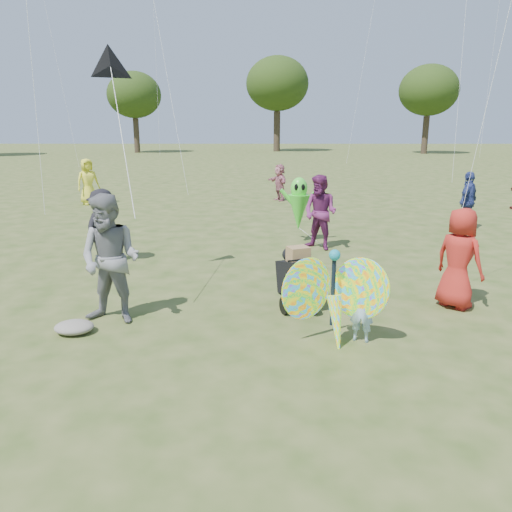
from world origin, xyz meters
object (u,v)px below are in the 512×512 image
at_px(crowd_e, 320,213).
at_px(jogging_stroller, 297,272).
at_px(crowd_j, 279,182).
at_px(alien_kite, 299,206).
at_px(adult_man, 111,260).
at_px(crowd_g, 88,182).
at_px(child_girl, 362,310).
at_px(crowd_c, 468,201).
at_px(butterfly_kite, 334,300).
at_px(crowd_a, 459,258).
at_px(crowd_b, 103,227).

distance_m(crowd_e, jogging_stroller, 4.25).
height_order(crowd_j, alien_kite, alien_kite).
bearing_deg(crowd_e, alien_kite, 158.59).
bearing_deg(adult_man, crowd_e, 64.59).
distance_m(adult_man, crowd_g, 13.01).
distance_m(child_girl, crowd_g, 15.36).
height_order(crowd_c, alien_kite, crowd_c).
bearing_deg(jogging_stroller, child_girl, -82.27).
bearing_deg(butterfly_kite, crowd_a, 33.12).
relative_size(child_girl, crowd_g, 0.53).
distance_m(crowd_g, alien_kite, 10.20).
bearing_deg(crowd_j, crowd_a, -13.21).
height_order(crowd_b, alien_kite, alien_kite).
relative_size(crowd_g, butterfly_kite, 1.03).
bearing_deg(crowd_c, butterfly_kite, 11.47).
bearing_deg(child_girl, adult_man, 8.31).
bearing_deg(adult_man, jogging_stroller, 26.54).
bearing_deg(child_girl, crowd_b, -20.99).
height_order(crowd_b, crowd_c, crowd_c).
bearing_deg(crowd_g, butterfly_kite, -96.40).
xyz_separation_m(crowd_a, crowd_e, (-1.87, 4.15, 0.07)).
relative_size(adult_man, crowd_c, 1.18).
distance_m(crowd_b, crowd_e, 5.23).
relative_size(child_girl, jogging_stroller, 0.83).
bearing_deg(crowd_b, child_girl, -113.65).
xyz_separation_m(adult_man, jogging_stroller, (2.98, 0.72, -0.42)).
xyz_separation_m(child_girl, crowd_c, (4.74, 8.03, 0.40)).
bearing_deg(adult_man, crowd_c, 53.55).
xyz_separation_m(crowd_e, jogging_stroller, (-0.88, -4.14, -0.33)).
relative_size(crowd_a, crowd_j, 1.15).
bearing_deg(crowd_j, jogging_stroller, -25.56).
bearing_deg(child_girl, butterfly_kite, 31.30).
distance_m(adult_man, alien_kite, 6.61).
bearing_deg(adult_man, crowd_a, 20.06).
height_order(adult_man, crowd_j, adult_man).
xyz_separation_m(jogging_stroller, alien_kite, (0.40, 4.96, 0.36)).
bearing_deg(child_girl, crowd_j, -68.27).
bearing_deg(crowd_a, crowd_e, -13.29).
xyz_separation_m(crowd_j, alien_kite, (0.21, -7.62, 0.21)).
xyz_separation_m(crowd_c, butterfly_kite, (-5.16, -8.12, -0.20)).
bearing_deg(crowd_e, butterfly_kite, -56.38).
distance_m(crowd_c, jogging_stroller, 8.63).
bearing_deg(crowd_a, adult_man, 59.52).
relative_size(jogging_stroller, butterfly_kite, 0.65).
height_order(crowd_b, crowd_e, crowd_e).
bearing_deg(child_girl, crowd_c, -101.39).
bearing_deg(crowd_j, crowd_g, -106.73).
bearing_deg(butterfly_kite, crowd_g, 120.92).
bearing_deg(crowd_a, jogging_stroller, 52.28).
distance_m(child_girl, crowd_j, 14.04).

